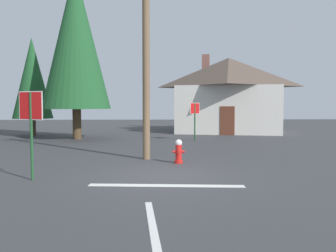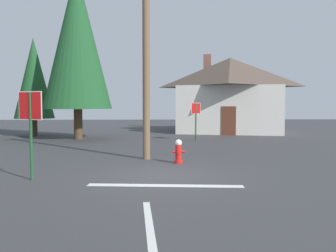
# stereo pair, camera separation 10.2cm
# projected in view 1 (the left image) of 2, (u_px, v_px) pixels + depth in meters

# --- Properties ---
(ground_plane) EXTENTS (80.00, 80.00, 0.10)m
(ground_plane) POSITION_uv_depth(u_px,v_px,m) (163.00, 177.00, 10.73)
(ground_plane) COLOR #38383A
(lane_stop_bar) EXTENTS (4.09, 0.66, 0.01)m
(lane_stop_bar) POSITION_uv_depth(u_px,v_px,m) (166.00, 185.00, 9.33)
(lane_stop_bar) COLOR silver
(lane_stop_bar) RESTS_ON ground
(lane_center_stripe) EXTENTS (0.32, 3.06, 0.01)m
(lane_center_stripe) POSITION_uv_depth(u_px,v_px,m) (153.00, 226.00, 6.21)
(lane_center_stripe) COLOR silver
(lane_center_stripe) RESTS_ON ground
(stop_sign_near) EXTENTS (0.74, 0.33, 2.49)m
(stop_sign_near) POSITION_uv_depth(u_px,v_px,m) (31.00, 116.00, 9.92)
(stop_sign_near) COLOR #1E4C28
(stop_sign_near) RESTS_ON ground
(fire_hydrant) EXTENTS (0.43, 0.37, 0.86)m
(fire_hydrant) POSITION_uv_depth(u_px,v_px,m) (179.00, 152.00, 12.88)
(fire_hydrant) COLOR red
(fire_hydrant) RESTS_ON ground
(utility_pole) EXTENTS (1.60, 0.28, 7.99)m
(utility_pole) POSITION_uv_depth(u_px,v_px,m) (146.00, 51.00, 13.61)
(utility_pole) COLOR brown
(utility_pole) RESTS_ON ground
(stop_sign_far) EXTENTS (0.57, 0.31, 2.22)m
(stop_sign_far) POSITION_uv_depth(u_px,v_px,m) (195.00, 114.00, 20.81)
(stop_sign_far) COLOR #1E4C28
(stop_sign_far) RESTS_ON ground
(house) EXTENTS (9.49, 8.89, 6.20)m
(house) POSITION_uv_depth(u_px,v_px,m) (228.00, 93.00, 27.92)
(house) COLOR beige
(house) RESTS_ON ground
(pine_tree_short_left) EXTENTS (4.14, 4.14, 10.35)m
(pine_tree_short_left) POSITION_uv_depth(u_px,v_px,m) (76.00, 39.00, 21.57)
(pine_tree_short_left) COLOR #4C3823
(pine_tree_short_left) RESTS_ON ground
(pine_tree_far_center) EXTENTS (2.64, 2.64, 6.61)m
(pine_tree_far_center) POSITION_uv_depth(u_px,v_px,m) (32.00, 78.00, 24.03)
(pine_tree_far_center) COLOR #4C3823
(pine_tree_far_center) RESTS_ON ground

